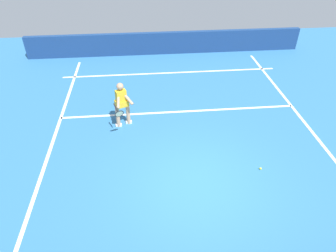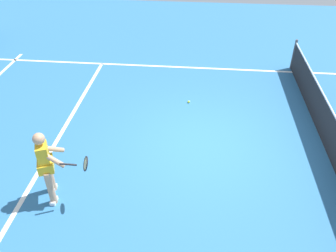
{
  "view_description": "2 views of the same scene",
  "coord_description": "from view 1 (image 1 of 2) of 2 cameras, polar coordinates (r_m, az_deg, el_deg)",
  "views": [
    {
      "loc": [
        1.26,
        5.4,
        5.89
      ],
      "look_at": [
        0.62,
        -1.27,
        1.02
      ],
      "focal_mm": 32.24,
      "sensor_mm": 36.0,
      "label": 1
    },
    {
      "loc": [
        6.55,
        -0.14,
        5.17
      ],
      "look_at": [
        0.87,
        -0.7,
        1.11
      ],
      "focal_mm": 37.06,
      "sensor_mm": 36.0,
      "label": 2
    }
  ],
  "objects": [
    {
      "name": "service_line_marking",
      "position": [
        10.73,
        2.18,
        2.73
      ],
      "size": [
        8.26,
        0.1,
        0.01
      ],
      "primitive_type": "cube",
      "color": "white",
      "rests_on": "ground"
    },
    {
      "name": "tennis_ball_near",
      "position": [
        8.8,
        17.09,
        -7.69
      ],
      "size": [
        0.07,
        0.07,
        0.07
      ],
      "primitive_type": "sphere",
      "color": "#D1E533",
      "rests_on": "ground"
    },
    {
      "name": "ground_plane",
      "position": [
        8.09,
        5.36,
        -10.92
      ],
      "size": [
        23.65,
        23.65,
        0.0
      ],
      "primitive_type": "plane",
      "color": "teal"
    },
    {
      "name": "tennis_player",
      "position": [
        9.7,
        -8.73,
        4.26
      ],
      "size": [
        0.67,
        1.11,
        1.55
      ],
      "color": "tan",
      "rests_on": "ground"
    },
    {
      "name": "sideline_right_marking",
      "position": [
        8.49,
        -23.93,
        -11.98
      ],
      "size": [
        0.1,
        16.2,
        0.01
      ],
      "primitive_type": "cube",
      "color": "white",
      "rests_on": "ground"
    },
    {
      "name": "baseline_marking",
      "position": [
        13.42,
        0.48,
        10.03
      ],
      "size": [
        9.26,
        0.1,
        0.01
      ],
      "primitive_type": "cube",
      "color": "white",
      "rests_on": "ground"
    },
    {
      "name": "court_back_wall",
      "position": [
        15.23,
        -0.39,
        15.43
      ],
      "size": [
        13.26,
        0.24,
        1.06
      ],
      "primitive_type": "cube",
      "color": "navy",
      "rests_on": "ground"
    }
  ]
}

